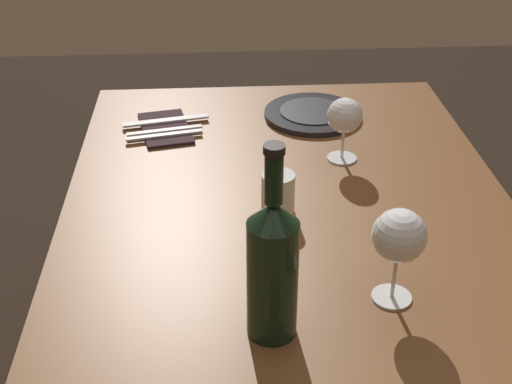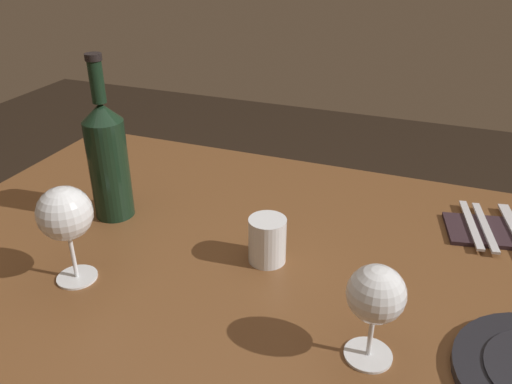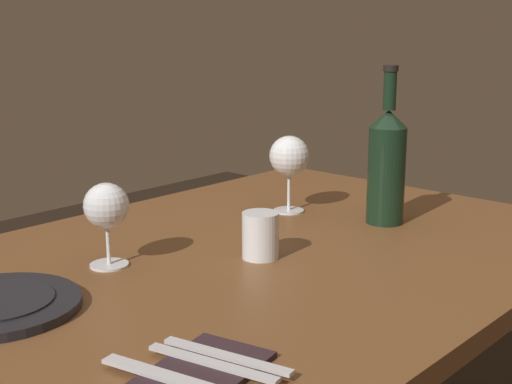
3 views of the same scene
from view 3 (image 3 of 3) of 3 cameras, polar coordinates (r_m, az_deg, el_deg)
dining_table at (r=1.33m, az=-0.07°, el=-8.49°), size 1.30×0.90×0.74m
wine_glass_left at (r=1.55m, az=2.65°, el=2.75°), size 0.09×0.09×0.17m
wine_glass_right at (r=1.23m, az=-11.74°, el=-1.25°), size 0.08×0.08×0.14m
wine_bottle at (r=1.49m, az=10.30°, el=2.21°), size 0.08×0.08×0.32m
water_tumbler at (r=1.26m, az=0.36°, el=-3.65°), size 0.07×0.07×0.08m
folded_napkin at (r=0.87m, az=-4.70°, el=-14.26°), size 0.21×0.15×0.01m
fork_inner at (r=0.88m, az=-3.50°, el=-13.35°), size 0.05×0.18×0.00m
fork_outer at (r=0.90m, az=-2.34°, el=-12.83°), size 0.05×0.18×0.00m
table_knife at (r=0.85m, az=-6.23°, el=-14.54°), size 0.06×0.21×0.00m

